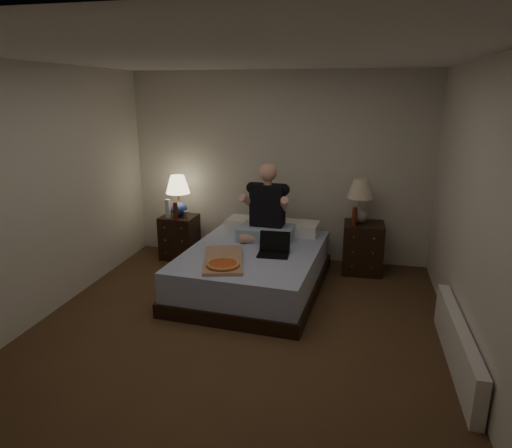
% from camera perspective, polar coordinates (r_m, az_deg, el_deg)
% --- Properties ---
extents(floor, '(4.00, 4.50, 0.00)m').
position_cam_1_polar(floor, '(4.45, -2.59, -13.79)').
color(floor, brown).
rests_on(floor, ground).
extents(ceiling, '(4.00, 4.50, 0.00)m').
position_cam_1_polar(ceiling, '(3.87, -3.09, 20.30)').
color(ceiling, white).
rests_on(ceiling, ground).
extents(wall_back, '(4.00, 0.00, 2.50)m').
position_cam_1_polar(wall_back, '(6.13, 2.76, 7.02)').
color(wall_back, white).
rests_on(wall_back, ground).
extents(wall_front, '(4.00, 0.00, 2.50)m').
position_cam_1_polar(wall_front, '(2.03, -20.21, -13.31)').
color(wall_front, white).
rests_on(wall_front, ground).
extents(wall_left, '(0.00, 4.50, 2.50)m').
position_cam_1_polar(wall_left, '(4.89, -26.09, 3.06)').
color(wall_left, white).
rests_on(wall_left, ground).
extents(wall_right, '(0.00, 4.50, 2.50)m').
position_cam_1_polar(wall_right, '(3.96, 26.32, 0.29)').
color(wall_right, white).
rests_on(wall_right, ground).
extents(bed, '(1.60, 2.05, 0.49)m').
position_cam_1_polar(bed, '(5.31, -0.34, -5.70)').
color(bed, '#5B71B6').
rests_on(bed, floor).
extents(nightstand_left, '(0.48, 0.43, 0.60)m').
position_cam_1_polar(nightstand_left, '(6.38, -9.52, -1.61)').
color(nightstand_left, black).
rests_on(nightstand_left, floor).
extents(nightstand_right, '(0.50, 0.45, 0.64)m').
position_cam_1_polar(nightstand_right, '(5.95, 13.19, -2.92)').
color(nightstand_right, black).
rests_on(nightstand_right, floor).
extents(lamp_left, '(0.40, 0.40, 0.56)m').
position_cam_1_polar(lamp_left, '(6.24, -9.70, 3.48)').
color(lamp_left, '#294096').
rests_on(lamp_left, nightstand_left).
extents(lamp_right, '(0.34, 0.34, 0.56)m').
position_cam_1_polar(lamp_right, '(5.80, 12.87, 2.80)').
color(lamp_right, gray).
rests_on(lamp_right, nightstand_right).
extents(water_bottle, '(0.07, 0.07, 0.25)m').
position_cam_1_polar(water_bottle, '(6.21, -10.96, 1.89)').
color(water_bottle, silver).
rests_on(water_bottle, nightstand_left).
extents(soda_can, '(0.07, 0.07, 0.10)m').
position_cam_1_polar(soda_can, '(6.16, -8.73, 1.17)').
color(soda_can, '#B3B3AE').
rests_on(soda_can, nightstand_left).
extents(beer_bottle_left, '(0.06, 0.06, 0.23)m').
position_cam_1_polar(beer_bottle_left, '(6.13, -10.03, 1.65)').
color(beer_bottle_left, '#54230C').
rests_on(beer_bottle_left, nightstand_left).
extents(beer_bottle_right, '(0.06, 0.06, 0.23)m').
position_cam_1_polar(beer_bottle_right, '(5.70, 12.21, 0.90)').
color(beer_bottle_right, '#61220D').
rests_on(beer_bottle_right, nightstand_right).
extents(person, '(0.70, 0.57, 0.93)m').
position_cam_1_polar(person, '(5.48, 1.33, 2.75)').
color(person, black).
rests_on(person, bed).
extents(laptop, '(0.35, 0.29, 0.24)m').
position_cam_1_polar(laptop, '(5.01, 2.18, -2.65)').
color(laptop, black).
rests_on(laptop, bed).
extents(pizza_box, '(0.59, 0.84, 0.08)m').
position_cam_1_polar(pizza_box, '(4.67, -4.16, -5.18)').
color(pizza_box, tan).
rests_on(pizza_box, bed).
extents(radiator, '(0.10, 1.60, 0.40)m').
position_cam_1_polar(radiator, '(4.26, 23.84, -13.67)').
color(radiator, white).
rests_on(radiator, floor).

